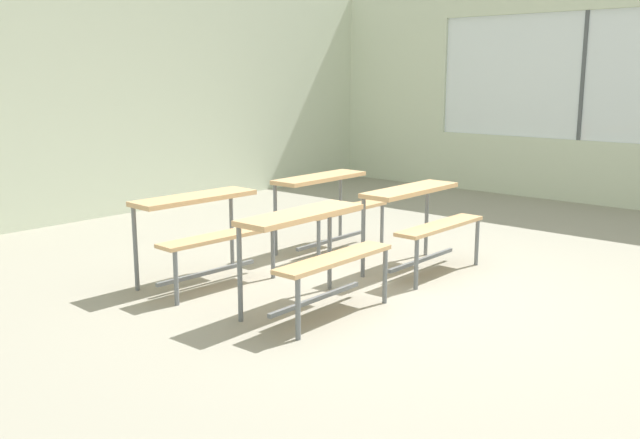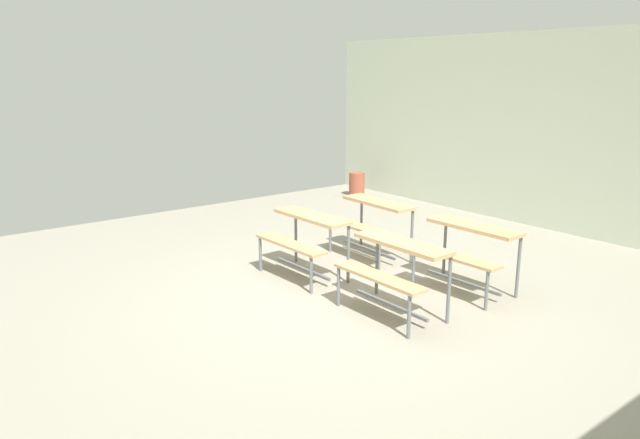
# 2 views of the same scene
# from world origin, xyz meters

# --- Properties ---
(ground) EXTENTS (10.00, 9.00, 0.05)m
(ground) POSITION_xyz_m (0.00, 0.00, -0.03)
(ground) COLOR gray
(wall_back) EXTENTS (10.00, 0.12, 3.00)m
(wall_back) POSITION_xyz_m (0.00, 4.50, 1.50)
(wall_back) COLOR beige
(wall_back) RESTS_ON ground
(wall_right) EXTENTS (0.12, 9.00, 3.00)m
(wall_right) POSITION_xyz_m (5.00, -0.13, 1.45)
(wall_right) COLOR beige
(wall_right) RESTS_ON ground
(desk_bench_r0c0) EXTENTS (1.11, 0.61, 0.74)m
(desk_bench_r0c0) POSITION_xyz_m (-0.79, 0.17, 0.56)
(desk_bench_r0c0) COLOR tan
(desk_bench_r0c0) RESTS_ON ground
(desk_bench_r0c1) EXTENTS (1.10, 0.59, 0.74)m
(desk_bench_r0c1) POSITION_xyz_m (0.67, 0.19, 0.56)
(desk_bench_r0c1) COLOR tan
(desk_bench_r0c1) RESTS_ON ground
(desk_bench_r1c0) EXTENTS (1.12, 0.63, 0.74)m
(desk_bench_r1c0) POSITION_xyz_m (-0.86, 1.32, 0.56)
(desk_bench_r1c0) COLOR tan
(desk_bench_r1c0) RESTS_ON ground
(desk_bench_r1c1) EXTENTS (1.11, 0.61, 0.74)m
(desk_bench_r1c1) POSITION_xyz_m (0.70, 1.30, 0.56)
(desk_bench_r1c1) COLOR tan
(desk_bench_r1c1) RESTS_ON ground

